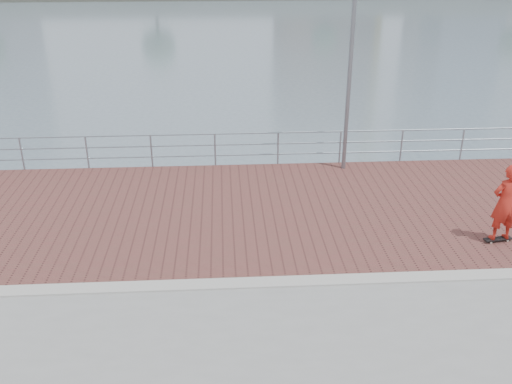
{
  "coord_description": "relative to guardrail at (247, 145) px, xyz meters",
  "views": [
    {
      "loc": [
        -0.76,
        -10.46,
        7.01
      ],
      "look_at": [
        0.0,
        2.0,
        1.3
      ],
      "focal_mm": 40.0,
      "sensor_mm": 36.0,
      "label": 1
    }
  ],
  "objects": [
    {
      "name": "street_lamp",
      "position": [
        3.12,
        -0.98,
        4.0
      ],
      "size": [
        0.48,
        1.4,
        6.6
      ],
      "color": "slate",
      "rests_on": "brick_lane"
    },
    {
      "name": "brick_lane",
      "position": [
        -0.0,
        -3.4,
        -0.68
      ],
      "size": [
        40.0,
        6.8,
        0.02
      ],
      "primitive_type": "cube",
      "color": "brown",
      "rests_on": "seawall"
    },
    {
      "name": "water",
      "position": [
        -0.0,
        -7.0,
        -2.69
      ],
      "size": [
        400.0,
        400.0,
        0.0
      ],
      "primitive_type": "plane",
      "color": "slate",
      "rests_on": "ground"
    },
    {
      "name": "curb",
      "position": [
        -0.0,
        -7.0,
        -0.66
      ],
      "size": [
        40.0,
        0.4,
        0.06
      ],
      "primitive_type": "cube",
      "color": "#B7B5AD",
      "rests_on": "seawall"
    },
    {
      "name": "skateboarder",
      "position": [
        5.98,
        -5.5,
        0.39
      ],
      "size": [
        0.78,
        0.57,
        1.95
      ],
      "primitive_type": "imported",
      "rotation": [
        0.0,
        0.0,
        3.3
      ],
      "color": "red",
      "rests_on": "skateboard"
    },
    {
      "name": "guardrail",
      "position": [
        0.0,
        0.0,
        0.0
      ],
      "size": [
        39.06,
        0.06,
        1.13
      ],
      "color": "#8C9EA8",
      "rests_on": "brick_lane"
    },
    {
      "name": "skateboard",
      "position": [
        5.98,
        -5.5,
        -0.61
      ],
      "size": [
        0.74,
        0.3,
        0.08
      ],
      "rotation": [
        0.0,
        0.0,
        0.16
      ],
      "color": "black",
      "rests_on": "brick_lane"
    }
  ]
}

